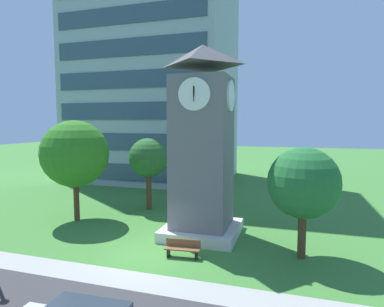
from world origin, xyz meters
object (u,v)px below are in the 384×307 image
tree_streetside (75,154)px  tree_by_building (304,183)px  tree_near_tower (149,158)px  park_bench (183,248)px  clock_tower (202,152)px

tree_streetside → tree_by_building: 15.03m
tree_by_building → tree_streetside: bearing=172.0°
tree_by_building → tree_near_tower: size_ratio=1.00×
tree_streetside → tree_near_tower: (3.61, 4.13, -0.61)m
tree_streetside → tree_near_tower: bearing=48.8°
park_bench → tree_by_building: 6.87m
park_bench → tree_streetside: bearing=157.4°
clock_tower → tree_near_tower: (-5.56, 4.44, -1.02)m
clock_tower → tree_near_tower: clock_tower is taller
tree_near_tower → tree_streetside: bearing=-131.2°
tree_streetside → tree_near_tower: 5.52m
park_bench → tree_near_tower: bearing=124.7°
clock_tower → park_bench: (-0.06, -3.49, -4.61)m
park_bench → tree_near_tower: (-5.50, 7.93, 3.59)m
clock_tower → tree_by_building: 6.10m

